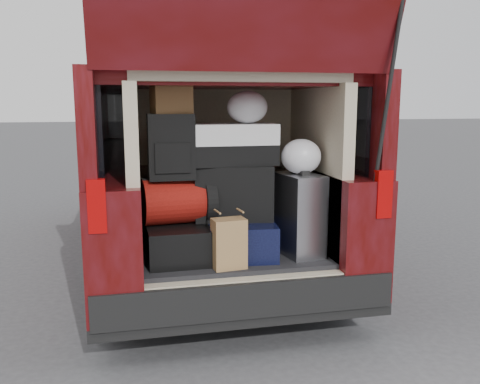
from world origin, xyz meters
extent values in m
plane|color=#3B3B3E|center=(0.00, 0.00, 0.00)|extent=(80.00, 80.00, 0.00)
cylinder|color=black|center=(-0.82, 0.40, 0.32)|extent=(0.24, 0.64, 0.64)
cylinder|color=black|center=(0.82, 0.40, 0.32)|extent=(0.24, 0.64, 0.64)
cylinder|color=black|center=(-0.82, 3.70, 0.32)|extent=(0.24, 0.64, 0.64)
cylinder|color=black|center=(0.82, 3.70, 0.32)|extent=(0.24, 0.64, 0.64)
cube|color=black|center=(0.00, 2.08, 0.26)|extent=(1.90, 4.85, 0.08)
cube|color=#460702|center=(-0.79, 2.08, 0.70)|extent=(0.33, 4.85, 0.80)
cube|color=#460702|center=(0.79, 2.08, 0.70)|extent=(0.33, 4.85, 0.80)
cube|color=#460702|center=(0.00, 2.08, 1.73)|extent=(1.82, 4.46, 0.10)
cube|color=black|center=(-0.88, 1.97, 1.44)|extent=(0.12, 4.25, 0.68)
cube|color=black|center=(0.88, 1.97, 1.44)|extent=(0.12, 4.25, 0.68)
cube|color=black|center=(0.00, -0.29, 0.40)|extent=(1.86, 0.16, 0.22)
cube|color=#990505|center=(-0.86, -0.33, 1.02)|extent=(0.10, 0.06, 0.30)
cube|color=#990505|center=(0.86, -0.33, 1.02)|extent=(0.10, 0.06, 0.30)
cube|color=black|center=(0.00, 0.28, 0.52)|extent=(1.24, 1.05, 0.06)
cube|color=beige|center=(-0.66, 0.28, 1.12)|extent=(0.08, 1.05, 1.15)
cube|color=beige|center=(0.66, 0.28, 1.12)|extent=(0.08, 1.05, 1.15)
cube|color=beige|center=(0.00, 0.83, 1.12)|extent=(1.34, 0.06, 1.15)
cube|color=beige|center=(0.00, 0.28, 1.73)|extent=(1.34, 1.05, 0.06)
cylinder|color=black|center=(0.84, -0.40, 1.65)|extent=(0.02, 0.90, 0.76)
cube|color=black|center=(0.00, 0.28, 0.28)|extent=(1.24, 1.05, 0.55)
cube|color=black|center=(-0.37, 0.14, 0.67)|extent=(0.43, 0.59, 0.23)
cube|color=black|center=(0.05, 0.12, 0.67)|extent=(0.50, 0.59, 0.24)
cube|color=white|center=(0.44, 0.04, 0.83)|extent=(0.29, 0.40, 0.55)
cube|color=#A5784A|center=(-0.08, -0.15, 0.71)|extent=(0.22, 0.15, 0.32)
cube|color=maroon|center=(-0.37, 0.16, 0.93)|extent=(0.50, 0.35, 0.30)
cube|color=black|center=(0.02, 0.19, 0.98)|extent=(0.56, 0.38, 0.38)
cube|color=black|center=(-0.41, 0.13, 1.30)|extent=(0.30, 0.18, 0.42)
cube|color=silver|center=(0.00, 0.21, 1.30)|extent=(0.62, 0.33, 0.28)
cube|color=brown|center=(-0.40, 0.16, 1.62)|extent=(0.27, 0.23, 0.22)
ellipsoid|color=silver|center=(0.12, 0.21, 1.55)|extent=(0.28, 0.26, 0.22)
ellipsoid|color=silver|center=(0.45, 0.05, 1.22)|extent=(0.31, 0.30, 0.24)
camera|label=1|loc=(-0.68, -3.17, 1.58)|focal=38.00mm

